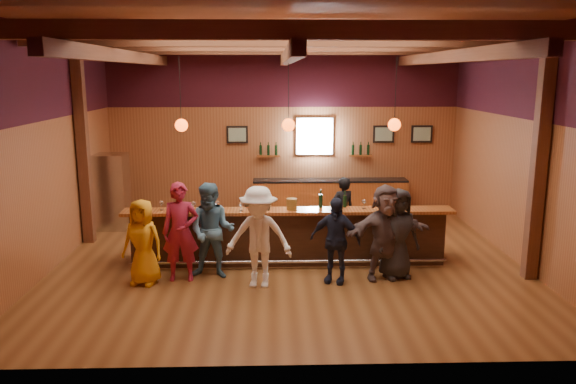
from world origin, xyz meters
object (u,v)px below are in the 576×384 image
Objects in this scene: customer_navy at (335,240)px; ice_bucket at (292,204)px; stainless_fridge at (113,192)px; customer_orange at (143,242)px; back_bar_cabinet at (330,197)px; bottle_a at (321,201)px; customer_brown at (385,232)px; customer_dark at (398,233)px; bar_counter at (289,234)px; customer_redvest at (181,232)px; customer_white at (259,237)px; bartender at (342,212)px; customer_denim at (212,231)px.

customer_navy is 1.24m from ice_bucket.
stainless_fridge is 3.97m from customer_orange.
back_bar_cabinet is at bearing 67.71° from customer_orange.
customer_orange is 3.41m from bottle_a.
customer_dark is at bearing -3.07° from customer_brown.
customer_navy reaches higher than bar_counter.
customer_redvest is 2.15m from ice_bucket.
customer_brown is (4.28, 0.12, 0.10)m from customer_orange.
customer_white reaches higher than back_bar_cabinet.
customer_navy is at bearing -50.67° from ice_bucket.
bar_counter is at bearing 164.22° from bottle_a.
customer_brown is (0.50, -4.67, 0.39)m from back_bar_cabinet.
customer_redvest is 3.65m from customer_brown.
bar_counter is 3.81× the size of customer_dark.
stainless_fridge reaches higher than customer_white.
customer_dark is at bearing -33.50° from bottle_a.
customer_white is at bearing -47.40° from stainless_fridge.
stainless_fridge is 6.13m from customer_navy.
bartender is (-0.51, 2.01, -0.11)m from customer_brown.
back_bar_cabinet is 2.31× the size of customer_brown.
customer_denim is at bearing 29.44° from customer_orange.
customer_white is at bearing -111.96° from bar_counter.
stainless_fridge is at bearing 146.09° from ice_bucket.
customer_denim is 3.34m from customer_dark.
customer_denim is (2.70, -3.39, -0.03)m from stainless_fridge.
customer_brown is 1.84m from ice_bucket.
customer_dark is at bearing 18.26° from customer_orange.
customer_denim is at bearing 161.48° from customer_brown.
bottle_a is at bearing 55.82° from customer_white.
customer_brown is 2.08m from bartender.
customer_white is at bearing -21.08° from customer_denim.
ice_bucket is (-1.88, 0.70, 0.39)m from customer_dark.
stainless_fridge is at bearing 128.47° from customer_orange.
stainless_fridge is at bearing 150.97° from bottle_a.
bottle_a is (-0.57, -1.09, 0.49)m from bartender.
bottle_a reaches higher than back_bar_cabinet.
customer_navy is 1.17m from customer_dark.
customer_navy is 0.89× the size of customer_brown.
customer_navy is (3.37, -0.02, 0.01)m from customer_orange.
customer_navy is (4.89, -3.69, -0.13)m from stainless_fridge.
customer_navy is (0.77, -1.24, 0.25)m from bar_counter.
back_bar_cabinet is 18.40× the size of ice_bucket.
bartender reaches higher than back_bar_cabinet.
ice_bucket reaches higher than back_bar_cabinet.
bottle_a is at bearing 16.75° from customer_redvest.
bartender is (3.14, 1.97, -0.14)m from customer_redvest.
customer_white is 1.36m from customer_navy.
customer_dark is at bearing -2.02° from customer_redvest.
bar_counter is at bearing 14.95° from bartender.
customer_white is (-0.57, -1.41, 0.37)m from bar_counter.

